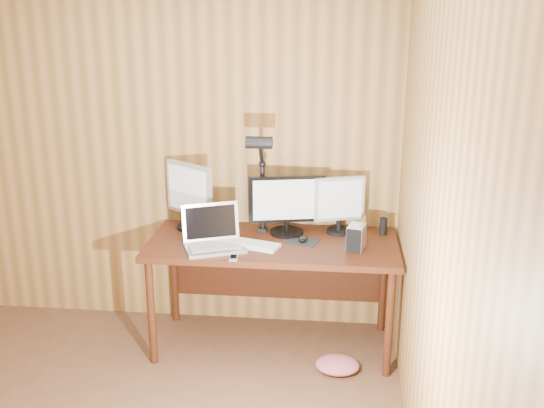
% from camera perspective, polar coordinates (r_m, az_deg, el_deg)
% --- Properties ---
extents(desk, '(1.60, 0.70, 0.75)m').
position_cam_1_polar(desk, '(4.20, 0.17, -4.59)').
color(desk, '#401B0D').
rests_on(desk, floor).
extents(monitor_center, '(0.50, 0.22, 0.40)m').
position_cam_1_polar(monitor_center, '(4.16, 1.33, -0.02)').
color(monitor_center, black).
rests_on(monitor_center, desk).
extents(monitor_left, '(0.35, 0.25, 0.45)m').
position_cam_1_polar(monitor_left, '(4.29, -7.41, 0.89)').
color(monitor_left, black).
rests_on(monitor_left, desk).
extents(monitor_right, '(0.33, 0.16, 0.38)m').
position_cam_1_polar(monitor_right, '(4.20, 6.07, 0.05)').
color(monitor_right, black).
rests_on(monitor_right, desk).
extents(laptop, '(0.44, 0.39, 0.26)m').
position_cam_1_polar(laptop, '(4.01, -5.30, -2.93)').
color(laptop, silver).
rests_on(laptop, desk).
extents(keyboard, '(0.48, 0.27, 0.02)m').
position_cam_1_polar(keyboard, '(4.04, -2.54, -3.52)').
color(keyboard, silver).
rests_on(keyboard, desk).
extents(mousepad, '(0.23, 0.21, 0.00)m').
position_cam_1_polar(mousepad, '(4.10, 2.77, -3.36)').
color(mousepad, black).
rests_on(mousepad, desk).
extents(mouse, '(0.09, 0.12, 0.04)m').
position_cam_1_polar(mouse, '(4.09, 2.77, -3.10)').
color(mouse, black).
rests_on(mouse, mousepad).
extents(hard_drive, '(0.13, 0.16, 0.15)m').
position_cam_1_polar(hard_drive, '(3.98, 7.55, -2.99)').
color(hard_drive, silver).
rests_on(hard_drive, desk).
extents(phone, '(0.05, 0.10, 0.01)m').
position_cam_1_polar(phone, '(3.84, -3.45, -4.80)').
color(phone, silver).
rests_on(phone, desk).
extents(speaker, '(0.05, 0.05, 0.12)m').
position_cam_1_polar(speaker, '(4.26, 9.95, -1.98)').
color(speaker, black).
rests_on(speaker, desk).
extents(desk_lamp, '(0.17, 0.24, 0.72)m').
position_cam_1_polar(desk_lamp, '(4.06, -1.02, 3.09)').
color(desk_lamp, black).
rests_on(desk_lamp, desk).
extents(fabric_pile, '(0.32, 0.28, 0.09)m').
position_cam_1_polar(fabric_pile, '(4.14, 5.88, -14.16)').
color(fabric_pile, '#B45761').
rests_on(fabric_pile, floor).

